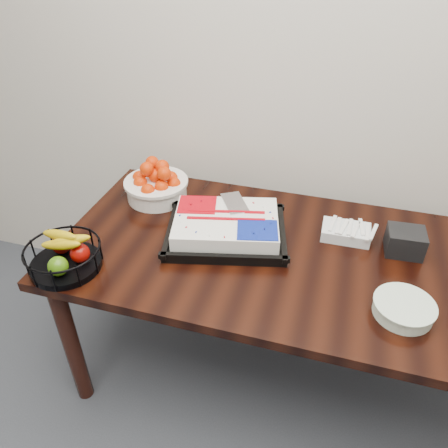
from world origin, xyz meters
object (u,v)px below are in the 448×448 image
(plate_stack, at_px, (404,309))
(napkin_box, at_px, (405,242))
(table, at_px, (284,269))
(tangerine_bowl, at_px, (156,183))
(fruit_basket, at_px, (64,255))
(cake_tray, at_px, (226,227))

(plate_stack, xyz_separation_m, napkin_box, (0.01, 0.35, 0.02))
(table, height_order, tangerine_bowl, tangerine_bowl)
(tangerine_bowl, height_order, fruit_basket, tangerine_bowl)
(cake_tray, distance_m, tangerine_bowl, 0.44)
(plate_stack, bearing_deg, tangerine_bowl, 157.46)
(tangerine_bowl, height_order, plate_stack, tangerine_bowl)
(table, bearing_deg, napkin_box, 16.91)
(fruit_basket, bearing_deg, napkin_box, 20.68)
(fruit_basket, relative_size, napkin_box, 2.01)
(tangerine_bowl, distance_m, fruit_basket, 0.57)
(table, xyz_separation_m, cake_tray, (-0.26, 0.04, 0.13))
(table, distance_m, cake_tray, 0.29)
(tangerine_bowl, height_order, napkin_box, tangerine_bowl)
(plate_stack, bearing_deg, table, 153.32)
(napkin_box, bearing_deg, fruit_basket, -159.32)
(table, bearing_deg, plate_stack, -26.68)
(fruit_basket, bearing_deg, plate_stack, 5.28)
(table, height_order, fruit_basket, fruit_basket)
(cake_tray, height_order, tangerine_bowl, tangerine_bowl)
(table, distance_m, fruit_basket, 0.85)
(tangerine_bowl, relative_size, napkin_box, 2.12)
(fruit_basket, distance_m, napkin_box, 1.30)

